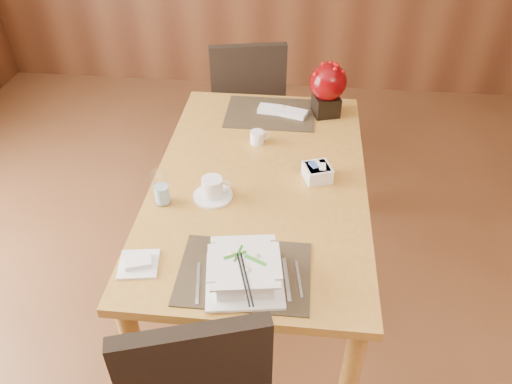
# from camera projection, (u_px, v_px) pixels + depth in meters

# --- Properties ---
(dining_table) EXTENTS (0.90, 1.50, 0.75)m
(dining_table) POSITION_uv_depth(u_px,v_px,m) (260.00, 195.00, 2.19)
(dining_table) COLOR #C28A36
(dining_table) RESTS_ON ground
(placemat_near) EXTENTS (0.45, 0.33, 0.01)m
(placemat_near) POSITION_uv_depth(u_px,v_px,m) (244.00, 273.00, 1.70)
(placemat_near) COLOR black
(placemat_near) RESTS_ON dining_table
(placemat_far) EXTENTS (0.45, 0.33, 0.01)m
(placemat_far) POSITION_uv_depth(u_px,v_px,m) (270.00, 113.00, 2.56)
(placemat_far) COLOR black
(placemat_far) RESTS_ON dining_table
(soup_setting) EXTENTS (0.29, 0.29, 0.10)m
(soup_setting) POSITION_uv_depth(u_px,v_px,m) (244.00, 272.00, 1.64)
(soup_setting) COLOR white
(soup_setting) RESTS_ON dining_table
(coffee_cup) EXTENTS (0.16, 0.16, 0.09)m
(coffee_cup) POSITION_uv_depth(u_px,v_px,m) (213.00, 189.00, 2.00)
(coffee_cup) COLOR white
(coffee_cup) RESTS_ON dining_table
(water_glass) EXTENTS (0.08, 0.08, 0.15)m
(water_glass) POSITION_uv_depth(u_px,v_px,m) (161.00, 188.00, 1.95)
(water_glass) COLOR silver
(water_glass) RESTS_ON dining_table
(creamer_jug) EXTENTS (0.11, 0.11, 0.06)m
(creamer_jug) POSITION_uv_depth(u_px,v_px,m) (257.00, 137.00, 2.32)
(creamer_jug) COLOR white
(creamer_jug) RESTS_ON dining_table
(sugar_caddy) EXTENTS (0.14, 0.14, 0.06)m
(sugar_caddy) POSITION_uv_depth(u_px,v_px,m) (317.00, 172.00, 2.10)
(sugar_caddy) COLOR white
(sugar_caddy) RESTS_ON dining_table
(berry_decor) EXTENTS (0.18, 0.18, 0.27)m
(berry_decor) POSITION_uv_depth(u_px,v_px,m) (328.00, 87.00, 2.46)
(berry_decor) COLOR black
(berry_decor) RESTS_ON dining_table
(napkins_far) EXTENTS (0.26, 0.14, 0.02)m
(napkins_far) POSITION_uv_depth(u_px,v_px,m) (284.00, 111.00, 2.54)
(napkins_far) COLOR white
(napkins_far) RESTS_ON dining_table
(bread_plate) EXTENTS (0.15, 0.15, 0.01)m
(bread_plate) POSITION_uv_depth(u_px,v_px,m) (139.00, 264.00, 1.73)
(bread_plate) COLOR white
(bread_plate) RESTS_ON dining_table
(far_chair) EXTENTS (0.54, 0.54, 0.97)m
(far_chair) POSITION_uv_depth(u_px,v_px,m) (247.00, 104.00, 3.06)
(far_chair) COLOR black
(far_chair) RESTS_ON ground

